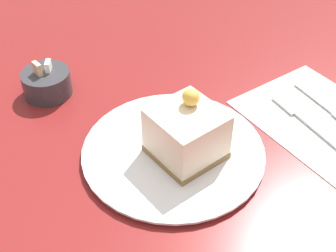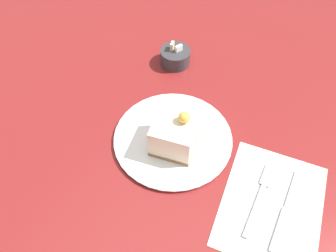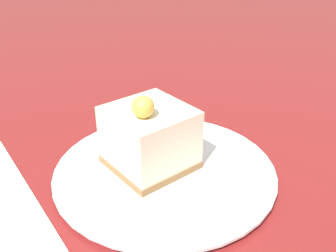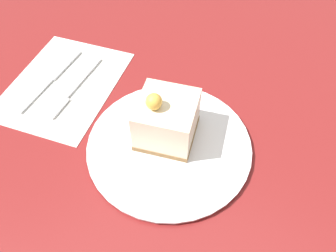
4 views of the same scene
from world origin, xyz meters
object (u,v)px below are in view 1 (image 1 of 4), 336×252
cake_slice (187,133)px  sugar_bowl (47,83)px  plate (173,152)px  fork (305,119)px

cake_slice → sugar_bowl: size_ratio=1.39×
plate → fork: bearing=-3.7°
fork → sugar_bowl: 0.44m
plate → cake_slice: size_ratio=2.37×
plate → cake_slice: cake_slice is taller
fork → plate: bearing=170.3°
plate → sugar_bowl: sugar_bowl is taller
cake_slice → sugar_bowl: (-0.15, 0.24, -0.03)m
cake_slice → fork: (0.22, 0.00, -0.05)m
fork → sugar_bowl: bearing=140.6°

